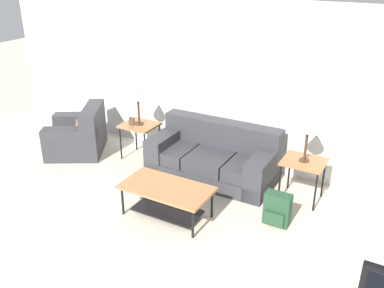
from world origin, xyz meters
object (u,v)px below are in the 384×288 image
couch (214,159)px  table_lamp_left (138,94)px  side_table_right (304,165)px  table_lamp_right (308,125)px  side_table_left (140,128)px  coffee_table (167,194)px  armchair (78,136)px  backpack (277,210)px

couch → table_lamp_left: 1.60m
side_table_right → table_lamp_right: (0.00, 0.00, 0.58)m
side_table_left → table_lamp_left: bearing=180.0°
couch → side_table_right: 1.39m
coffee_table → table_lamp_left: bearing=136.3°
armchair → side_table_left: armchair is taller
couch → side_table_left: (-1.37, -0.01, 0.24)m
armchair → couch: bearing=7.9°
table_lamp_right → table_lamp_left: bearing=180.0°
side_table_left → table_lamp_right: 2.80m
side_table_right → backpack: (-0.09, -0.75, -0.33)m
coffee_table → side_table_left: bearing=136.3°
armchair → table_lamp_left: (1.07, 0.33, 0.83)m
armchair → backpack: (3.72, -0.42, -0.08)m
couch → backpack: 1.49m
coffee_table → table_lamp_right: 2.06m
side_table_right → table_lamp_right: table_lamp_right is taller
armchair → table_lamp_left: bearing=17.1°
couch → table_lamp_left: table_lamp_left is taller
backpack → table_lamp_left: bearing=164.2°
couch → side_table_right: bearing=-0.4°
backpack → couch: bearing=149.3°
side_table_right → table_lamp_left: size_ratio=0.91×
side_table_right → backpack: side_table_right is taller
table_lamp_left → armchair: bearing=-162.9°
armchair → table_lamp_right: 3.91m
couch → backpack: (1.28, -0.76, -0.08)m
side_table_left → backpack: side_table_left is taller
couch → side_table_left: size_ratio=3.21×
armchair → side_table_left: 1.15m
coffee_table → couch: bearing=88.5°
couch → table_lamp_right: (1.37, -0.01, 0.83)m
coffee_table → side_table_right: bearing=42.2°
side_table_left → armchair: bearing=-162.9°
side_table_left → table_lamp_left: size_ratio=0.91×
side_table_right → table_lamp_left: 2.80m
side_table_left → side_table_right: (2.74, 0.00, 0.00)m
table_lamp_right → backpack: size_ratio=1.51×
coffee_table → backpack: bearing=21.6°
table_lamp_left → side_table_right: bearing=0.0°
table_lamp_left → coffee_table: bearing=-43.7°
side_table_left → table_lamp_left: 0.58m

